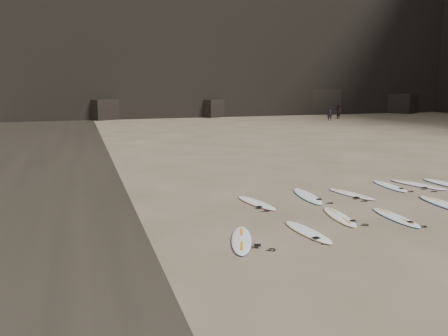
# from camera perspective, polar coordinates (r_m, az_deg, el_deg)

# --- Properties ---
(ground) EXTENTS (240.00, 240.00, 0.00)m
(ground) POSITION_cam_1_polar(r_m,az_deg,el_deg) (15.07, 17.77, -6.10)
(ground) COLOR #897559
(ground) RESTS_ON ground
(surfboard_0) EXTENTS (1.32, 2.35, 0.08)m
(surfboard_0) POSITION_cam_1_polar(r_m,az_deg,el_deg) (12.22, 2.30, -9.34)
(surfboard_0) COLOR white
(surfboard_0) RESTS_ON ground
(surfboard_1) EXTENTS (0.76, 2.27, 0.08)m
(surfboard_1) POSITION_cam_1_polar(r_m,az_deg,el_deg) (13.08, 10.84, -8.16)
(surfboard_1) COLOR white
(surfboard_1) RESTS_ON ground
(surfboard_2) EXTENTS (0.87, 2.29, 0.08)m
(surfboard_2) POSITION_cam_1_polar(r_m,az_deg,el_deg) (14.75, 14.81, -6.13)
(surfboard_2) COLOR white
(surfboard_2) RESTS_ON ground
(surfboard_3) EXTENTS (0.63, 2.29, 0.08)m
(surfboard_3) POSITION_cam_1_polar(r_m,az_deg,el_deg) (15.23, 21.48, -6.00)
(surfboard_3) COLOR white
(surfboard_3) RESTS_ON ground
(surfboard_4) EXTENTS (0.83, 2.80, 0.10)m
(surfboard_4) POSITION_cam_1_polar(r_m,az_deg,el_deg) (17.47, 27.12, -4.31)
(surfboard_4) COLOR white
(surfboard_4) RESTS_ON ground
(surfboard_5) EXTENTS (1.02, 2.30, 0.08)m
(surfboard_5) POSITION_cam_1_polar(r_m,az_deg,el_deg) (15.92, 4.24, -4.55)
(surfboard_5) COLOR white
(surfboard_5) RESTS_ON ground
(surfboard_6) EXTENTS (0.94, 2.61, 0.09)m
(surfboard_6) POSITION_cam_1_polar(r_m,az_deg,el_deg) (17.13, 10.82, -3.59)
(surfboard_6) COLOR white
(surfboard_6) RESTS_ON ground
(surfboard_7) EXTENTS (1.11, 2.28, 0.08)m
(surfboard_7) POSITION_cam_1_polar(r_m,az_deg,el_deg) (17.84, 16.27, -3.27)
(surfboard_7) COLOR white
(surfboard_7) RESTS_ON ground
(surfboard_8) EXTENTS (0.73, 2.33, 0.08)m
(surfboard_8) POSITION_cam_1_polar(r_m,az_deg,el_deg) (19.76, 20.80, -2.20)
(surfboard_8) COLOR white
(surfboard_8) RESTS_ON ground
(surfboard_9) EXTENTS (1.40, 2.59, 0.09)m
(surfboard_9) POSITION_cam_1_polar(r_m,az_deg,el_deg) (20.48, 23.98, -1.98)
(surfboard_9) COLOR white
(surfboard_9) RESTS_ON ground
(person_a) EXTENTS (0.73, 0.71, 1.69)m
(person_a) POSITION_cam_1_polar(r_m,az_deg,el_deg) (54.18, 13.66, 6.92)
(person_a) COLOR black
(person_a) RESTS_ON ground
(person_b) EXTENTS (0.70, 0.89, 1.78)m
(person_b) POSITION_cam_1_polar(r_m,az_deg,el_deg) (57.50, 14.67, 7.12)
(person_b) COLOR black
(person_b) RESTS_ON ground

